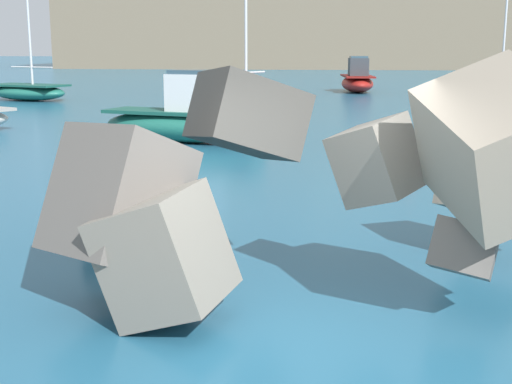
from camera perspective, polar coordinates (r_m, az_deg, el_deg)
The scene contains 10 objects.
ground_plane at distance 6.76m, azimuth 3.45°, elevation -12.67°, with size 400.00×400.00×0.00m, color #235B7A.
breakwater_jetty at distance 8.12m, azimuth -5.14°, elevation 1.33°, with size 30.18×6.07×2.93m.
boat_near_centre at distance 29.71m, azimuth -1.20°, elevation 7.32°, with size 3.62×4.56×5.57m.
boat_near_right at distance 42.11m, azimuth 19.70°, elevation 8.11°, with size 3.63×6.21×5.76m.
boat_mid_left at distance 44.60m, azimuth 8.30°, elevation 9.02°, with size 2.28×4.85×2.23m.
boat_mid_centre at distance 20.88m, azimuth -5.75°, elevation 5.92°, with size 5.53×2.93×2.14m.
boat_far_left at distance 39.15m, azimuth -18.15°, elevation 7.85°, with size 5.13×3.59×6.60m.
mooring_buoy_inner at distance 19.10m, azimuth 16.21°, elevation 3.58°, with size 0.44×0.44×0.44m.
mooring_buoy_middle at distance 17.05m, azimuth 12.50°, elevation 2.83°, with size 0.44×0.44×0.44m.
headland_bluff at distance 104.39m, azimuth 11.65°, elevation 14.76°, with size 91.88×33.29×17.18m.
Camera 1 is at (0.28, -6.14, 2.80)m, focal length 48.87 mm.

